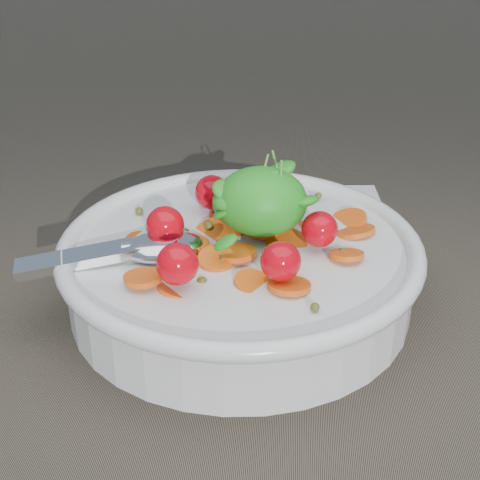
{
  "coord_description": "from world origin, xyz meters",
  "views": [
    {
      "loc": [
        0.05,
        -0.49,
        0.32
      ],
      "look_at": [
        0.01,
        -0.01,
        0.06
      ],
      "focal_mm": 50.0,
      "sensor_mm": 36.0,
      "label": 1
    }
  ],
  "objects": [
    {
      "name": "ground",
      "position": [
        0.0,
        0.0,
        0.0
      ],
      "size": [
        6.0,
        6.0,
        0.0
      ],
      "primitive_type": "plane",
      "color": "brown",
      "rests_on": "ground"
    },
    {
      "name": "bowl",
      "position": [
        0.01,
        -0.01,
        0.04
      ],
      "size": [
        0.32,
        0.3,
        0.13
      ],
      "color": "silver",
      "rests_on": "ground"
    },
    {
      "name": "napkin",
      "position": [
        0.07,
        0.16,
        0.0
      ],
      "size": [
        0.17,
        0.15,
        0.01
      ],
      "primitive_type": "cube",
      "rotation": [
        0.0,
        0.0,
        0.07
      ],
      "color": "white",
      "rests_on": "ground"
    }
  ]
}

